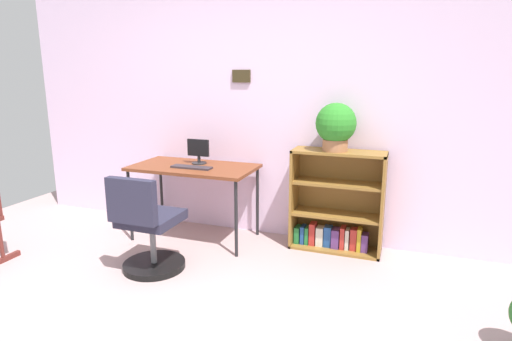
{
  "coord_description": "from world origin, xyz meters",
  "views": [
    {
      "loc": [
        1.48,
        -1.83,
        1.62
      ],
      "look_at": [
        0.31,
        1.4,
        0.82
      ],
      "focal_mm": 29.74,
      "sensor_mm": 36.0,
      "label": 1
    }
  ],
  "objects_px": {
    "keyboard": "(192,167)",
    "potted_plant_on_shelf": "(336,125)",
    "desk": "(194,171)",
    "office_chair": "(148,231)",
    "monitor": "(198,151)",
    "bookshelf_low": "(337,206)"
  },
  "relations": [
    {
      "from": "monitor",
      "to": "office_chair",
      "type": "distance_m",
      "value": 1.03
    },
    {
      "from": "desk",
      "to": "monitor",
      "type": "xyz_separation_m",
      "value": [
        0.0,
        0.1,
        0.18
      ]
    },
    {
      "from": "monitor",
      "to": "bookshelf_low",
      "type": "bearing_deg",
      "value": 5.15
    },
    {
      "from": "office_chair",
      "to": "bookshelf_low",
      "type": "relative_size",
      "value": 0.9
    },
    {
      "from": "keyboard",
      "to": "potted_plant_on_shelf",
      "type": "height_order",
      "value": "potted_plant_on_shelf"
    },
    {
      "from": "keyboard",
      "to": "office_chair",
      "type": "relative_size",
      "value": 0.47
    },
    {
      "from": "desk",
      "to": "potted_plant_on_shelf",
      "type": "bearing_deg",
      "value": 7.3
    },
    {
      "from": "monitor",
      "to": "keyboard",
      "type": "distance_m",
      "value": 0.23
    },
    {
      "from": "office_chair",
      "to": "potted_plant_on_shelf",
      "type": "height_order",
      "value": "potted_plant_on_shelf"
    },
    {
      "from": "desk",
      "to": "potted_plant_on_shelf",
      "type": "distance_m",
      "value": 1.42
    },
    {
      "from": "bookshelf_low",
      "to": "potted_plant_on_shelf",
      "type": "distance_m",
      "value": 0.76
    },
    {
      "from": "office_chair",
      "to": "bookshelf_low",
      "type": "distance_m",
      "value": 1.71
    },
    {
      "from": "keyboard",
      "to": "desk",
      "type": "bearing_deg",
      "value": 107.94
    },
    {
      "from": "keyboard",
      "to": "bookshelf_low",
      "type": "bearing_deg",
      "value": 13.74
    },
    {
      "from": "keyboard",
      "to": "potted_plant_on_shelf",
      "type": "distance_m",
      "value": 1.39
    },
    {
      "from": "monitor",
      "to": "potted_plant_on_shelf",
      "type": "bearing_deg",
      "value": 2.83
    },
    {
      "from": "monitor",
      "to": "office_chair",
      "type": "height_order",
      "value": "monitor"
    },
    {
      "from": "monitor",
      "to": "office_chair",
      "type": "xyz_separation_m",
      "value": [
        -0.01,
        -0.9,
        -0.51
      ]
    },
    {
      "from": "bookshelf_low",
      "to": "potted_plant_on_shelf",
      "type": "relative_size",
      "value": 2.2
    },
    {
      "from": "potted_plant_on_shelf",
      "to": "office_chair",
      "type": "bearing_deg",
      "value": -144.15
    },
    {
      "from": "monitor",
      "to": "keyboard",
      "type": "bearing_deg",
      "value": -81.87
    },
    {
      "from": "potted_plant_on_shelf",
      "to": "monitor",
      "type": "bearing_deg",
      "value": -177.17
    }
  ]
}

